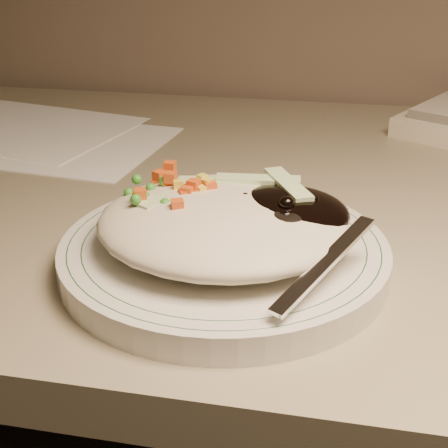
# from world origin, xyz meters

# --- Properties ---
(desk) EXTENTS (1.40, 0.70, 0.74)m
(desk) POSITION_xyz_m (0.00, 1.38, 0.54)
(desk) COLOR gray
(desk) RESTS_ON ground
(plate) EXTENTS (0.26, 0.26, 0.02)m
(plate) POSITION_xyz_m (-0.05, 1.19, 0.75)
(plate) COLOR silver
(plate) RESTS_ON desk
(plate_rim) EXTENTS (0.24, 0.24, 0.00)m
(plate_rim) POSITION_xyz_m (-0.05, 1.19, 0.76)
(plate_rim) COLOR #144723
(plate_rim) RESTS_ON plate
(meal) EXTENTS (0.21, 0.19, 0.05)m
(meal) POSITION_xyz_m (-0.05, 1.19, 0.78)
(meal) COLOR #BFB69A
(meal) RESTS_ON plate
(papers) EXTENTS (0.39, 0.30, 0.00)m
(papers) POSITION_xyz_m (-0.37, 1.48, 0.74)
(papers) COLOR white
(papers) RESTS_ON desk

